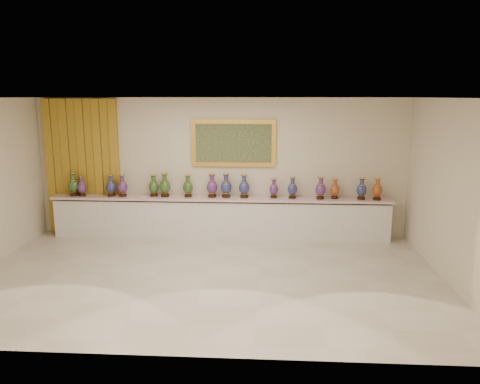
% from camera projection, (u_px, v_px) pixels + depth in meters
% --- Properties ---
extents(ground, '(8.00, 8.00, 0.00)m').
position_uv_depth(ground, '(207.00, 277.00, 7.99)').
color(ground, beige).
rests_on(ground, ground).
extents(room, '(8.00, 8.00, 8.00)m').
position_uv_depth(room, '(107.00, 163.00, 10.20)').
color(room, beige).
rests_on(room, ground).
extents(counter, '(7.28, 0.48, 0.90)m').
position_uv_depth(counter, '(220.00, 218.00, 10.12)').
color(counter, white).
rests_on(counter, ground).
extents(vase_0, '(0.32, 0.32, 0.51)m').
position_uv_depth(vase_0, '(74.00, 185.00, 10.12)').
color(vase_0, black).
rests_on(vase_0, counter).
extents(vase_1, '(0.25, 0.25, 0.43)m').
position_uv_depth(vase_1, '(82.00, 187.00, 10.11)').
color(vase_1, black).
rests_on(vase_1, counter).
extents(vase_2, '(0.24, 0.24, 0.47)m').
position_uv_depth(vase_2, '(111.00, 187.00, 10.09)').
color(vase_2, black).
rests_on(vase_2, counter).
extents(vase_3, '(0.23, 0.23, 0.47)m').
position_uv_depth(vase_3, '(123.00, 187.00, 10.05)').
color(vase_3, black).
rests_on(vase_3, counter).
extents(vase_4, '(0.28, 0.28, 0.47)m').
position_uv_depth(vase_4, '(154.00, 187.00, 10.07)').
color(vase_4, black).
rests_on(vase_4, counter).
extents(vase_5, '(0.24, 0.24, 0.51)m').
position_uv_depth(vase_5, '(165.00, 186.00, 10.03)').
color(vase_5, black).
rests_on(vase_5, counter).
extents(vase_6, '(0.23, 0.23, 0.47)m').
position_uv_depth(vase_6, '(188.00, 187.00, 10.02)').
color(vase_6, black).
rests_on(vase_6, counter).
extents(vase_7, '(0.24, 0.24, 0.50)m').
position_uv_depth(vase_7, '(212.00, 187.00, 9.98)').
color(vase_7, black).
rests_on(vase_7, counter).
extents(vase_8, '(0.29, 0.29, 0.51)m').
position_uv_depth(vase_8, '(226.00, 187.00, 9.97)').
color(vase_8, black).
rests_on(vase_8, counter).
extents(vase_9, '(0.26, 0.26, 0.50)m').
position_uv_depth(vase_9, '(244.00, 187.00, 9.94)').
color(vase_9, black).
rests_on(vase_9, counter).
extents(vase_10, '(0.20, 0.20, 0.41)m').
position_uv_depth(vase_10, '(274.00, 189.00, 9.93)').
color(vase_10, black).
rests_on(vase_10, counter).
extents(vase_11, '(0.23, 0.23, 0.45)m').
position_uv_depth(vase_11, '(292.00, 189.00, 9.88)').
color(vase_11, black).
rests_on(vase_11, counter).
extents(vase_12, '(0.26, 0.26, 0.47)m').
position_uv_depth(vase_12, '(321.00, 189.00, 9.81)').
color(vase_12, black).
rests_on(vase_12, counter).
extents(vase_13, '(0.23, 0.23, 0.42)m').
position_uv_depth(vase_13, '(335.00, 190.00, 9.86)').
color(vase_13, black).
rests_on(vase_13, counter).
extents(vase_14, '(0.21, 0.21, 0.46)m').
position_uv_depth(vase_14, '(362.00, 190.00, 9.77)').
color(vase_14, black).
rests_on(vase_14, counter).
extents(vase_15, '(0.25, 0.25, 0.46)m').
position_uv_depth(vase_15, '(377.00, 190.00, 9.73)').
color(vase_15, black).
rests_on(vase_15, counter).
extents(label_card, '(0.10, 0.06, 0.00)m').
position_uv_depth(label_card, '(143.00, 197.00, 9.99)').
color(label_card, white).
rests_on(label_card, counter).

